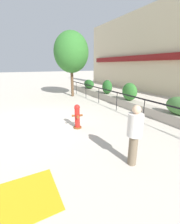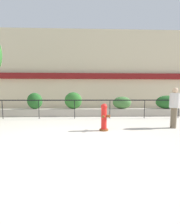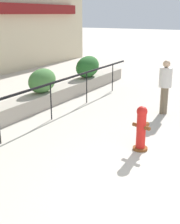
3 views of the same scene
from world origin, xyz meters
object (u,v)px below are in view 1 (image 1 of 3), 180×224
at_px(hedge_bush_0, 89,84).
at_px(street_tree, 71,53).
at_px(hedge_bush_3, 179,106).
at_px(fire_hydrant, 77,116).
at_px(pedestrian, 134,132).
at_px(hedge_bush_1, 107,87).
at_px(hedge_bush_2, 130,92).

distance_m(hedge_bush_0, street_tree, 3.37).
xyz_separation_m(hedge_bush_3, fire_hydrant, (-1.78, -4.27, -0.36)).
xyz_separation_m(hedge_bush_0, pedestrian, (10.32, -3.90, 0.07)).
height_order(hedge_bush_1, fire_hydrant, hedge_bush_1).
bearing_deg(hedge_bush_2, hedge_bush_0, 180.00).
bearing_deg(pedestrian, hedge_bush_0, 159.31).
relative_size(hedge_bush_0, fire_hydrant, 1.46).
xyz_separation_m(hedge_bush_3, street_tree, (-8.59, -1.88, 2.76)).
bearing_deg(hedge_bush_0, pedestrian, -20.69).
distance_m(hedge_bush_3, street_tree, 9.22).
bearing_deg(pedestrian, fire_hydrant, -172.97).
xyz_separation_m(hedge_bush_1, hedge_bush_3, (5.89, 0.00, -0.12)).
relative_size(hedge_bush_2, street_tree, 0.22).
relative_size(hedge_bush_0, hedge_bush_3, 1.26).
relative_size(hedge_bush_2, fire_hydrant, 1.07).
xyz_separation_m(hedge_bush_1, hedge_bush_2, (2.57, 0.00, 0.02)).
distance_m(hedge_bush_1, street_tree, 4.22).
bearing_deg(hedge_bush_1, fire_hydrant, -46.11).
relative_size(hedge_bush_3, pedestrian, 0.73).
xyz_separation_m(fire_hydrant, pedestrian, (3.05, 0.38, 0.44)).
distance_m(hedge_bush_0, hedge_bush_1, 3.16).
bearing_deg(hedge_bush_3, hedge_bush_2, 180.00).
height_order(hedge_bush_2, street_tree, street_tree).
bearing_deg(hedge_bush_3, street_tree, -167.64).
relative_size(fire_hydrant, street_tree, 0.20).
height_order(hedge_bush_3, fire_hydrant, hedge_bush_3).
height_order(hedge_bush_1, street_tree, street_tree).
xyz_separation_m(hedge_bush_0, street_tree, (0.46, -1.88, 2.75)).
relative_size(street_tree, pedestrian, 3.09).
distance_m(hedge_bush_1, pedestrian, 8.16).
bearing_deg(hedge_bush_2, street_tree, -160.34).
bearing_deg(hedge_bush_1, street_tree, -145.14).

